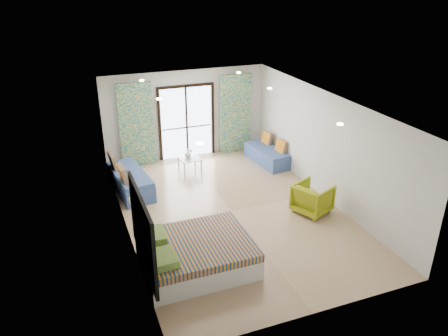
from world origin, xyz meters
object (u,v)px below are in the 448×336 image
object	(u,v)px
daybed_left	(129,181)
armchair	(313,197)
coffee_table	(190,159)
daybed_right	(267,155)
bed	(195,254)

from	to	relation	value
daybed_left	armchair	bearing A→B (deg)	-41.65
coffee_table	daybed_right	bearing A→B (deg)	-7.00
daybed_right	daybed_left	bearing A→B (deg)	179.14
coffee_table	armchair	size ratio (longest dim) A/B	0.85
coffee_table	armchair	xyz separation A→B (m)	(2.04, -3.38, 0.05)
bed	coffee_table	bearing A→B (deg)	74.58
bed	coffee_table	world-z (taller)	bed
daybed_left	daybed_right	world-z (taller)	daybed_left
coffee_table	bed	bearing A→B (deg)	-105.42
daybed_right	armchair	xyz separation A→B (m)	(-0.32, -3.09, 0.15)
daybed_right	armchair	distance (m)	3.11
armchair	daybed_right	bearing A→B (deg)	-30.04
bed	armchair	bearing A→B (deg)	18.20
daybed_left	armchair	distance (m)	4.74
coffee_table	armchair	distance (m)	3.95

